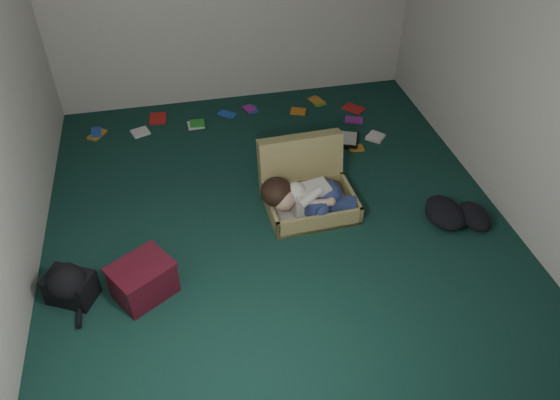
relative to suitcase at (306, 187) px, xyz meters
name	(u,v)px	position (x,y,z in m)	size (l,w,h in m)	color
floor	(276,219)	(-0.32, -0.19, -0.17)	(4.50, 4.50, 0.00)	#133830
wall_front	(384,339)	(-0.32, -2.44, 1.13)	(4.50, 4.50, 0.00)	silver
wall_right	(521,63)	(1.68, -0.19, 1.13)	(4.50, 4.50, 0.00)	silver
suitcase	(306,187)	(0.00, 0.00, 0.00)	(0.81, 0.79, 0.57)	tan
person	(307,197)	(-0.05, -0.20, 0.05)	(0.85, 0.40, 0.35)	silver
maroon_bin	(143,280)	(-1.48, -0.81, -0.02)	(0.56, 0.53, 0.31)	#4C0F1D
backpack	(70,286)	(-2.02, -0.73, -0.04)	(0.43, 0.34, 0.26)	black
clothing_pile	(458,215)	(1.23, -0.56, -0.10)	(0.47, 0.38, 0.15)	black
paper_tray	(340,139)	(0.60, 0.88, -0.15)	(0.46, 0.40, 0.05)	black
book_scatter	(261,121)	(-0.15, 1.44, -0.16)	(3.11, 1.26, 0.02)	orange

